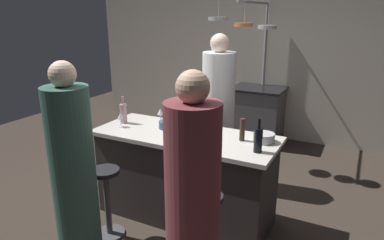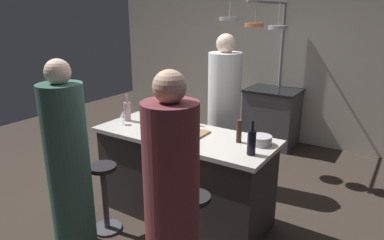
{
  "view_description": "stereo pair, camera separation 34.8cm",
  "coord_description": "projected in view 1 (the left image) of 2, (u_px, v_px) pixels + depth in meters",
  "views": [
    {
      "loc": [
        1.51,
        -2.81,
        2.04
      ],
      "look_at": [
        0.0,
        0.15,
        1.0
      ],
      "focal_mm": 32.72,
      "sensor_mm": 36.0,
      "label": 1
    },
    {
      "loc": [
        1.81,
        -2.64,
        2.04
      ],
      "look_at": [
        0.0,
        0.15,
        1.0
      ],
      "focal_mm": 32.72,
      "sensor_mm": 36.0,
      "label": 2
    }
  ],
  "objects": [
    {
      "name": "wine_bottle_dark",
      "position": [
        258.0,
        139.0,
        2.92
      ],
      "size": [
        0.07,
        0.07,
        0.3
      ],
      "color": "black",
      "rests_on": "kitchen_island"
    },
    {
      "name": "chef",
      "position": [
        218.0,
        117.0,
        4.14
      ],
      "size": [
        0.38,
        0.38,
        1.8
      ],
      "color": "white",
      "rests_on": "ground_plane"
    },
    {
      "name": "overhead_pot_rack",
      "position": [
        251.0,
        39.0,
        4.78
      ],
      "size": [
        0.89,
        1.39,
        2.17
      ],
      "color": "gray",
      "rests_on": "ground_plane"
    },
    {
      "name": "back_wall",
      "position": [
        267.0,
        58.0,
        5.69
      ],
      "size": [
        6.4,
        0.16,
        2.6
      ],
      "primitive_type": "cube",
      "color": "beige",
      "rests_on": "ground_plane"
    },
    {
      "name": "wine_glass_near_left_guest",
      "position": [
        167.0,
        114.0,
        3.66
      ],
      "size": [
        0.07,
        0.07,
        0.15
      ],
      "color": "silver",
      "rests_on": "kitchen_island"
    },
    {
      "name": "guest_left",
      "position": [
        73.0,
        173.0,
        2.83
      ],
      "size": [
        0.36,
        0.36,
        1.69
      ],
      "color": "#33594C",
      "rests_on": "ground_plane"
    },
    {
      "name": "cutting_board",
      "position": [
        192.0,
        132.0,
        3.41
      ],
      "size": [
        0.32,
        0.22,
        0.02
      ],
      "primitive_type": "cube",
      "color": "#997047",
      "rests_on": "kitchen_island"
    },
    {
      "name": "pepper_mill",
      "position": [
        242.0,
        130.0,
        3.18
      ],
      "size": [
        0.05,
        0.05,
        0.21
      ],
      "primitive_type": "cylinder",
      "color": "#382319",
      "rests_on": "kitchen_island"
    },
    {
      "name": "mixing_bowl_steel",
      "position": [
        264.0,
        138.0,
        3.17
      ],
      "size": [
        0.19,
        0.19,
        0.08
      ],
      "primitive_type": "cylinder",
      "color": "#B7B7BC",
      "rests_on": "kitchen_island"
    },
    {
      "name": "stove_range",
      "position": [
        257.0,
        115.0,
        5.6
      ],
      "size": [
        0.8,
        0.64,
        0.89
      ],
      "color": "#47474C",
      "rests_on": "ground_plane"
    },
    {
      "name": "wine_glass_by_chef",
      "position": [
        120.0,
        117.0,
        3.57
      ],
      "size": [
        0.07,
        0.07,
        0.15
      ],
      "color": "silver",
      "rests_on": "kitchen_island"
    },
    {
      "name": "wine_glass_near_right_guest",
      "position": [
        160.0,
        112.0,
        3.73
      ],
      "size": [
        0.07,
        0.07,
        0.15
      ],
      "color": "silver",
      "rests_on": "kitchen_island"
    },
    {
      "name": "wine_bottle_rose",
      "position": [
        123.0,
        113.0,
        3.69
      ],
      "size": [
        0.07,
        0.07,
        0.29
      ],
      "color": "#B78C8E",
      "rests_on": "kitchen_island"
    },
    {
      "name": "mixing_bowl_blue",
      "position": [
        168.0,
        125.0,
        3.54
      ],
      "size": [
        0.18,
        0.18,
        0.08
      ],
      "primitive_type": "cylinder",
      "color": "#334C6B",
      "rests_on": "kitchen_island"
    },
    {
      "name": "bar_stool_left",
      "position": [
        107.0,
        199.0,
        3.23
      ],
      "size": [
        0.28,
        0.28,
        0.68
      ],
      "color": "#4C4C51",
      "rests_on": "ground_plane"
    },
    {
      "name": "ground_plane",
      "position": [
        185.0,
        215.0,
        3.65
      ],
      "size": [
        9.0,
        9.0,
        0.0
      ],
      "primitive_type": "plane",
      "color": "#382D26"
    },
    {
      "name": "wine_bottle_amber",
      "position": [
        183.0,
        114.0,
        3.64
      ],
      "size": [
        0.07,
        0.07,
        0.29
      ],
      "color": "brown",
      "rests_on": "kitchen_island"
    },
    {
      "name": "bar_stool_right",
      "position": [
        206.0,
        229.0,
        2.79
      ],
      "size": [
        0.28,
        0.28,
        0.68
      ],
      "color": "#4C4C51",
      "rests_on": "ground_plane"
    },
    {
      "name": "guest_right",
      "position": [
        193.0,
        209.0,
        2.29
      ],
      "size": [
        0.36,
        0.36,
        1.72
      ],
      "color": "brown",
      "rests_on": "ground_plane"
    },
    {
      "name": "kitchen_island",
      "position": [
        185.0,
        176.0,
        3.52
      ],
      "size": [
        1.8,
        0.72,
        0.9
      ],
      "color": "#332D2B",
      "rests_on": "ground_plane"
    }
  ]
}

